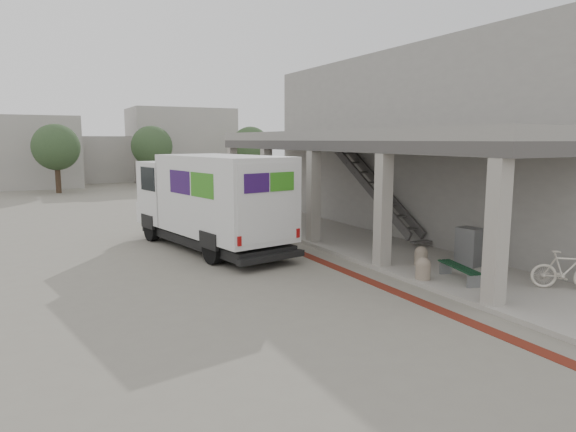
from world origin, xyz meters
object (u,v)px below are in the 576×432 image
fedex_truck (209,199)px  utility_cabinet (469,247)px  bicycle_cream (566,270)px  bench (459,270)px

fedex_truck → utility_cabinet: 8.44m
fedex_truck → bicycle_cream: size_ratio=4.97×
fedex_truck → bench: (4.29, -7.17, -1.32)m
fedex_truck → bicycle_cream: fedex_truck is taller
fedex_truck → bicycle_cream: 10.79m
bench → utility_cabinet: bearing=50.8°
fedex_truck → bench: bearing=-70.0°
bench → bicycle_cream: 2.44m
bench → utility_cabinet: (1.46, 1.07, 0.28)m
fedex_truck → bicycle_cream: (5.98, -8.91, -1.11)m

